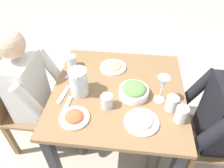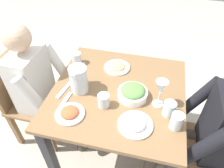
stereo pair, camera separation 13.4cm
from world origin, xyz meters
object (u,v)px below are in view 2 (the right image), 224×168
plate_rice_curry (70,113)px  water_glass_near_left (177,121)px  chair_far (26,96)px  water_pitcher (79,79)px  water_glass_near_right (77,58)px  water_glass_far_right (104,100)px  wine_glass (161,88)px  plate_yoghurt (135,123)px  diner_near (205,130)px  water_glass_by_pitcher (169,109)px  salad_bowl (133,93)px  dining_table (118,103)px  plate_fries (117,67)px  diner_far (44,87)px

plate_rice_curry → water_glass_near_left: 0.63m
chair_far → water_pitcher: (-0.07, -0.55, 0.36)m
plate_rice_curry → water_glass_near_right: (0.51, 0.14, 0.03)m
water_glass_far_right → wine_glass: (0.09, -0.33, 0.10)m
wine_glass → water_glass_near_left: bearing=-144.4°
plate_rice_curry → plate_yoghurt: bearing=-87.9°
diner_near → water_glass_by_pitcher: bearing=97.4°
salad_bowl → wine_glass: wine_glass is taller
dining_table → plate_rice_curry: 0.40m
diner_near → water_glass_near_right: 1.05m
dining_table → chair_far: size_ratio=1.06×
chair_far → wine_glass: size_ratio=4.36×
salad_bowl → water_glass_by_pitcher: 0.25m
water_glass_by_pitcher → water_glass_far_right: bearing=93.5°
diner_near → water_glass_far_right: diner_near is taller
plate_fries → plate_yoghurt: plate_yoghurt is taller
salad_bowl → water_glass_near_right: size_ratio=2.12×
water_glass_near_left → wine_glass: (0.16, 0.11, 0.09)m
salad_bowl → plate_rice_curry: bearing=124.6°
dining_table → water_glass_near_left: size_ratio=8.34×
diner_near → water_glass_near_left: size_ratio=10.61×
salad_bowl → water_glass_near_left: (-0.18, -0.28, 0.01)m
plate_rice_curry → salad_bowl: bearing=-55.4°
chair_far → plate_fries: chair_far is taller
dining_table → plate_yoghurt: size_ratio=4.36×
plate_yoghurt → water_glass_near_right: size_ratio=2.24×
plate_fries → water_glass_near_right: size_ratio=2.15×
water_pitcher → diner_far: bearing=78.0°
dining_table → water_glass_far_right: water_glass_far_right is taller
plate_rice_curry → plate_fries: (0.52, -0.18, -0.00)m
plate_fries → wine_glass: (-0.30, -0.34, 0.13)m
plate_rice_curry → water_glass_near_right: 0.53m
water_pitcher → water_glass_far_right: (-0.10, -0.20, -0.05)m
water_glass_by_pitcher → diner_far: bearing=81.0°
dining_table → plate_rice_curry: bearing=139.2°
plate_yoghurt → wine_glass: size_ratio=1.06×
dining_table → water_glass_far_right: size_ratio=9.94×
plate_fries → chair_far: bearing=106.6°
chair_far → water_glass_by_pitcher: size_ratio=8.78×
diner_far → plate_yoghurt: bearing=-110.3°
plate_rice_curry → water_glass_near_right: bearing=15.8°
plate_yoghurt → water_glass_by_pitcher: bearing=-53.8°
chair_far → plate_fries: (0.22, -0.74, 0.28)m
diner_near → water_glass_far_right: bearing=95.0°
diner_near → water_glass_by_pitcher: size_ratio=11.81×
diner_far → wine_glass: 0.92m
salad_bowl → water_glass_near_right: water_glass_near_right is taller
chair_far → plate_yoghurt: size_ratio=4.12×
diner_far → water_glass_far_right: size_ratio=12.65×
water_glass_near_right → water_glass_by_pitcher: water_glass_by_pitcher is taller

